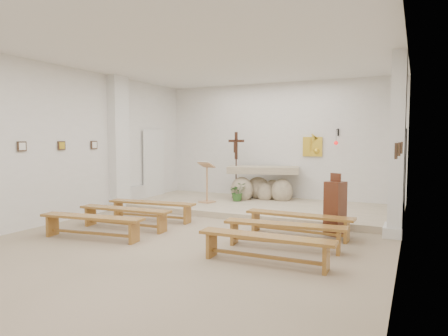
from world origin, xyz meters
The scene contains 29 objects.
ground centered at (0.00, 0.00, 0.00)m, with size 7.00×10.00×0.00m, color tan.
wall_left centered at (-3.49, 0.00, 1.75)m, with size 0.02×10.00×3.50m, color white.
wall_right centered at (3.49, 0.00, 1.75)m, with size 0.02×10.00×3.50m, color white.
wall_back centered at (0.00, 4.99, 1.75)m, with size 7.00×0.02×3.50m, color white.
ceiling centered at (0.00, 0.00, 3.49)m, with size 7.00×10.00×0.02m, color silver.
sanctuary_platform centered at (0.00, 3.50, 0.07)m, with size 6.98×3.00×0.15m, color beige.
pilaster_left centered at (-3.37, 2.00, 1.75)m, with size 0.26×0.55×3.50m, color white.
pilaster_right centered at (3.37, 2.00, 1.75)m, with size 0.26×0.55×3.50m, color white.
gold_wall_relief centered at (1.05, 4.96, 1.65)m, with size 0.55×0.04×0.55m, color gold.
sanctuary_lamp centered at (1.75, 4.71, 1.81)m, with size 0.11×0.36×0.44m.
station_frame_left_front centered at (-3.47, -0.80, 1.72)m, with size 0.03×0.20×0.20m, color #3F2B1C.
station_frame_left_mid centered at (-3.47, 0.20, 1.72)m, with size 0.03×0.20×0.20m, color #3F2B1C.
station_frame_left_rear centered at (-3.47, 1.20, 1.72)m, with size 0.03×0.20×0.20m, color #3F2B1C.
station_frame_right_front centered at (3.47, -0.80, 1.72)m, with size 0.03×0.20×0.20m, color #3F2B1C.
station_frame_right_mid centered at (3.47, 0.20, 1.72)m, with size 0.03×0.20×0.20m, color #3F2B1C.
station_frame_right_rear centered at (3.47, 1.20, 1.72)m, with size 0.03×0.20×0.20m, color #3F2B1C.
radiator_left centered at (-3.43, 2.70, 0.27)m, with size 0.10×0.85×0.52m, color silver.
radiator_right centered at (3.43, 2.70, 0.27)m, with size 0.10×0.85×0.52m, color silver.
altar centered at (-0.24, 4.39, 0.54)m, with size 2.12×1.27×1.03m.
lectern centered at (-1.37, 3.16, 0.71)m, with size 0.45×0.40×1.13m.
crucifix_stand centered at (-1.02, 4.30, 1.26)m, with size 0.56×0.25×1.92m.
potted_plant centered at (-0.72, 3.76, 0.41)m, with size 0.46×0.40×0.52m, color #2F5F26.
donation_pedestal centered at (2.31, 1.56, 0.53)m, with size 0.42×0.42×1.21m.
bench_left_front centered at (-1.71, 1.14, 0.33)m, with size 2.10×0.55×0.44m.
bench_right_front centered at (1.71, 1.14, 0.33)m, with size 2.09×0.41×0.44m.
bench_left_second centered at (-1.71, 0.20, 0.33)m, with size 2.09×0.45×0.44m.
bench_right_second centered at (1.71, 0.20, 0.33)m, with size 2.10×0.53×0.44m.
bench_left_third centered at (-1.71, -0.73, 0.33)m, with size 2.10×0.61×0.44m.
bench_right_third centered at (1.71, -0.73, 0.33)m, with size 2.08×0.37×0.44m.
Camera 1 is at (3.70, -6.26, 1.87)m, focal length 32.00 mm.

